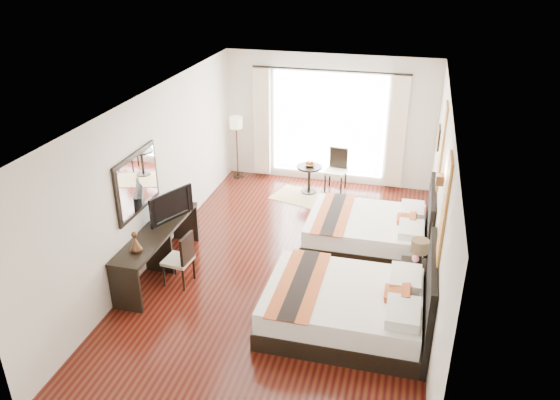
% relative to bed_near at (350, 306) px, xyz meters
% --- Properties ---
extents(floor, '(4.50, 7.50, 0.01)m').
position_rel_bed_near_xyz_m(floor, '(-1.19, 1.21, -0.33)').
color(floor, '#340909').
rests_on(floor, ground).
extents(ceiling, '(4.50, 7.50, 0.02)m').
position_rel_bed_near_xyz_m(ceiling, '(-1.19, 1.21, 2.46)').
color(ceiling, white).
rests_on(ceiling, wall_headboard).
extents(wall_headboard, '(0.01, 7.50, 2.80)m').
position_rel_bed_near_xyz_m(wall_headboard, '(1.06, 1.21, 1.07)').
color(wall_headboard, silver).
rests_on(wall_headboard, floor).
extents(wall_desk, '(0.01, 7.50, 2.80)m').
position_rel_bed_near_xyz_m(wall_desk, '(-3.43, 1.21, 1.07)').
color(wall_desk, silver).
rests_on(wall_desk, floor).
extents(wall_window, '(4.50, 0.01, 2.80)m').
position_rel_bed_near_xyz_m(wall_window, '(-1.19, 4.95, 1.07)').
color(wall_window, silver).
rests_on(wall_window, floor).
extents(wall_entry, '(4.50, 0.01, 2.80)m').
position_rel_bed_near_xyz_m(wall_entry, '(-1.19, -2.54, 1.07)').
color(wall_entry, silver).
rests_on(wall_entry, floor).
extents(window_glass, '(2.40, 0.02, 2.20)m').
position_rel_bed_near_xyz_m(window_glass, '(-1.19, 4.94, 0.97)').
color(window_glass, white).
rests_on(window_glass, wall_window).
extents(sheer_curtain, '(2.30, 0.02, 2.10)m').
position_rel_bed_near_xyz_m(sheer_curtain, '(-1.19, 4.88, 0.97)').
color(sheer_curtain, white).
rests_on(sheer_curtain, wall_window).
extents(drape_left, '(0.35, 0.14, 2.35)m').
position_rel_bed_near_xyz_m(drape_left, '(-2.64, 4.84, 0.95)').
color(drape_left, beige).
rests_on(drape_left, floor).
extents(drape_right, '(0.35, 0.14, 2.35)m').
position_rel_bed_near_xyz_m(drape_right, '(0.26, 4.84, 0.95)').
color(drape_right, beige).
rests_on(drape_right, floor).
extents(art_panel_near, '(0.03, 0.50, 1.35)m').
position_rel_bed_near_xyz_m(art_panel_near, '(1.04, -0.00, 1.62)').
color(art_panel_near, maroon).
rests_on(art_panel_near, wall_headboard).
extents(art_panel_far, '(0.03, 0.50, 1.35)m').
position_rel_bed_near_xyz_m(art_panel_far, '(1.04, 2.29, 1.62)').
color(art_panel_far, maroon).
rests_on(art_panel_far, wall_headboard).
extents(wall_sconce, '(0.10, 0.14, 0.14)m').
position_rel_bed_near_xyz_m(wall_sconce, '(1.00, 1.00, 1.59)').
color(wall_sconce, '#472B19').
rests_on(wall_sconce, wall_headboard).
extents(mirror_frame, '(0.04, 1.25, 0.95)m').
position_rel_bed_near_xyz_m(mirror_frame, '(-3.41, 0.63, 1.22)').
color(mirror_frame, black).
rests_on(mirror_frame, wall_desk).
extents(mirror_glass, '(0.01, 1.12, 0.82)m').
position_rel_bed_near_xyz_m(mirror_glass, '(-3.38, 0.63, 1.22)').
color(mirror_glass, white).
rests_on(mirror_glass, mirror_frame).
extents(bed_near, '(2.24, 1.75, 1.27)m').
position_rel_bed_near_xyz_m(bed_near, '(0.00, 0.00, 0.00)').
color(bed_near, black).
rests_on(bed_near, floor).
extents(bed_far, '(2.11, 1.65, 1.19)m').
position_rel_bed_near_xyz_m(bed_far, '(0.06, 2.29, -0.02)').
color(bed_far, black).
rests_on(bed_far, floor).
extents(nightstand, '(0.42, 0.52, 0.50)m').
position_rel_bed_near_xyz_m(nightstand, '(0.82, 1.00, -0.08)').
color(nightstand, black).
rests_on(nightstand, floor).
extents(table_lamp, '(0.26, 0.26, 0.41)m').
position_rel_bed_near_xyz_m(table_lamp, '(0.86, 1.05, 0.45)').
color(table_lamp, black).
rests_on(table_lamp, nightstand).
extents(vase, '(0.15, 0.15, 0.13)m').
position_rel_bed_near_xyz_m(vase, '(0.81, 0.88, 0.24)').
color(vase, black).
rests_on(vase, nightstand).
extents(console_desk, '(0.50, 2.20, 0.76)m').
position_rel_bed_near_xyz_m(console_desk, '(-3.18, 0.63, 0.05)').
color(console_desk, black).
rests_on(console_desk, floor).
extents(television, '(0.47, 0.83, 0.50)m').
position_rel_bed_near_xyz_m(television, '(-3.16, 1.08, 0.68)').
color(television, black).
rests_on(television, console_desk).
extents(bronze_figurine, '(0.21, 0.21, 0.28)m').
position_rel_bed_near_xyz_m(bronze_figurine, '(-3.18, -0.02, 0.57)').
color(bronze_figurine, '#472B19').
rests_on(bronze_figurine, console_desk).
extents(desk_chair, '(0.44, 0.44, 0.87)m').
position_rel_bed_near_xyz_m(desk_chair, '(-2.72, 0.41, -0.06)').
color(desk_chair, beige).
rests_on(desk_chair, floor).
extents(floor_lamp, '(0.28, 0.28, 1.41)m').
position_rel_bed_near_xyz_m(floor_lamp, '(-3.18, 4.66, 0.86)').
color(floor_lamp, black).
rests_on(floor_lamp, floor).
extents(side_table, '(0.52, 0.52, 0.60)m').
position_rel_bed_near_xyz_m(side_table, '(-1.44, 4.23, -0.03)').
color(side_table, black).
rests_on(side_table, floor).
extents(fruit_bowl, '(0.29, 0.29, 0.05)m').
position_rel_bed_near_xyz_m(fruit_bowl, '(-1.43, 4.21, 0.30)').
color(fruit_bowl, '#402717').
rests_on(fruit_bowl, side_table).
extents(window_chair, '(0.47, 0.47, 0.90)m').
position_rel_bed_near_xyz_m(window_chair, '(-0.92, 4.52, -0.05)').
color(window_chair, beige).
rests_on(window_chair, floor).
extents(jute_rug, '(1.37, 1.11, 0.01)m').
position_rel_bed_near_xyz_m(jute_rug, '(-1.52, 3.94, -0.32)').
color(jute_rug, tan).
rests_on(jute_rug, floor).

